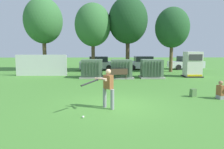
{
  "coord_description": "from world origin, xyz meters",
  "views": [
    {
      "loc": [
        -0.39,
        -9.33,
        2.65
      ],
      "look_at": [
        -0.15,
        3.5,
        1.0
      ],
      "focal_mm": 33.45,
      "sensor_mm": 36.0,
      "label": 1
    }
  ],
  "objects_px": {
    "sports_ball": "(83,117)",
    "parked_car_rightmost": "(186,63)",
    "batter": "(107,87)",
    "parked_car_right_of_center": "(142,63)",
    "transformer_mid_west": "(121,69)",
    "backpack": "(193,93)",
    "generator_enclosure": "(193,64)",
    "transformer_mid_east": "(152,69)",
    "seated_spectator": "(222,92)",
    "transformer_west": "(92,69)",
    "park_bench": "(117,73)",
    "parked_car_leftmost": "(48,64)",
    "parked_car_left_of_center": "(97,64)"
  },
  "relations": [
    {
      "from": "seated_spectator",
      "to": "park_bench",
      "type": "bearing_deg",
      "value": 127.62
    },
    {
      "from": "seated_spectator",
      "to": "backpack",
      "type": "relative_size",
      "value": 2.19
    },
    {
      "from": "transformer_mid_east",
      "to": "seated_spectator",
      "type": "relative_size",
      "value": 2.18
    },
    {
      "from": "sports_ball",
      "to": "parked_car_left_of_center",
      "type": "bearing_deg",
      "value": 91.1
    },
    {
      "from": "sports_ball",
      "to": "parked_car_left_of_center",
      "type": "height_order",
      "value": "parked_car_left_of_center"
    },
    {
      "from": "parked_car_left_of_center",
      "to": "parked_car_right_of_center",
      "type": "distance_m",
      "value": 5.51
    },
    {
      "from": "generator_enclosure",
      "to": "batter",
      "type": "xyz_separation_m",
      "value": [
        -7.74,
        -9.93,
        -0.16
      ]
    },
    {
      "from": "transformer_mid_east",
      "to": "parked_car_rightmost",
      "type": "height_order",
      "value": "same"
    },
    {
      "from": "transformer_west",
      "to": "transformer_mid_east",
      "type": "distance_m",
      "value": 5.28
    },
    {
      "from": "transformer_west",
      "to": "parked_car_rightmost",
      "type": "xyz_separation_m",
      "value": [
        11.15,
        7.32,
        -0.04
      ]
    },
    {
      "from": "parked_car_leftmost",
      "to": "parked_car_left_of_center",
      "type": "bearing_deg",
      "value": -1.85
    },
    {
      "from": "batter",
      "to": "parked_car_right_of_center",
      "type": "relative_size",
      "value": 0.41
    },
    {
      "from": "generator_enclosure",
      "to": "seated_spectator",
      "type": "xyz_separation_m",
      "value": [
        -1.79,
        -8.3,
        -0.76
      ]
    },
    {
      "from": "backpack",
      "to": "parked_car_leftmost",
      "type": "height_order",
      "value": "parked_car_leftmost"
    },
    {
      "from": "generator_enclosure",
      "to": "parked_car_right_of_center",
      "type": "height_order",
      "value": "generator_enclosure"
    },
    {
      "from": "transformer_west",
      "to": "parked_car_leftmost",
      "type": "relative_size",
      "value": 0.5
    },
    {
      "from": "batter",
      "to": "parked_car_rightmost",
      "type": "distance_m",
      "value": 19.46
    },
    {
      "from": "seated_spectator",
      "to": "backpack",
      "type": "height_order",
      "value": "seated_spectator"
    },
    {
      "from": "batter",
      "to": "backpack",
      "type": "distance_m",
      "value": 5.17
    },
    {
      "from": "batter",
      "to": "parked_car_leftmost",
      "type": "xyz_separation_m",
      "value": [
        -7.23,
        16.15,
        -0.22
      ]
    },
    {
      "from": "batter",
      "to": "transformer_west",
      "type": "bearing_deg",
      "value": 98.37
    },
    {
      "from": "backpack",
      "to": "parked_car_rightmost",
      "type": "height_order",
      "value": "parked_car_rightmost"
    },
    {
      "from": "transformer_mid_east",
      "to": "sports_ball",
      "type": "height_order",
      "value": "transformer_mid_east"
    },
    {
      "from": "park_bench",
      "to": "parked_car_left_of_center",
      "type": "bearing_deg",
      "value": 104.85
    },
    {
      "from": "generator_enclosure",
      "to": "parked_car_leftmost",
      "type": "xyz_separation_m",
      "value": [
        -14.97,
        6.23,
        -0.38
      ]
    },
    {
      "from": "backpack",
      "to": "parked_car_leftmost",
      "type": "relative_size",
      "value": 0.1
    },
    {
      "from": "transformer_mid_west",
      "to": "park_bench",
      "type": "bearing_deg",
      "value": -115.2
    },
    {
      "from": "parked_car_left_of_center",
      "to": "parked_car_right_of_center",
      "type": "bearing_deg",
      "value": 5.64
    },
    {
      "from": "transformer_mid_west",
      "to": "sports_ball",
      "type": "height_order",
      "value": "transformer_mid_west"
    },
    {
      "from": "generator_enclosure",
      "to": "park_bench",
      "type": "bearing_deg",
      "value": -167.31
    },
    {
      "from": "generator_enclosure",
      "to": "parked_car_rightmost",
      "type": "height_order",
      "value": "generator_enclosure"
    },
    {
      "from": "transformer_west",
      "to": "sports_ball",
      "type": "distance_m",
      "value": 10.8
    },
    {
      "from": "transformer_mid_east",
      "to": "parked_car_left_of_center",
      "type": "relative_size",
      "value": 0.48
    },
    {
      "from": "parked_car_left_of_center",
      "to": "parked_car_rightmost",
      "type": "xyz_separation_m",
      "value": [
        11.0,
        0.88,
        0.0
      ]
    },
    {
      "from": "batter",
      "to": "parked_car_right_of_center",
      "type": "distance_m",
      "value": 17.04
    },
    {
      "from": "sports_ball",
      "to": "generator_enclosure",
      "type": "bearing_deg",
      "value": 52.2
    },
    {
      "from": "transformer_west",
      "to": "seated_spectator",
      "type": "xyz_separation_m",
      "value": [
        7.35,
        -7.89,
        -0.41
      ]
    },
    {
      "from": "sports_ball",
      "to": "parked_car_rightmost",
      "type": "distance_m",
      "value": 21.0
    },
    {
      "from": "transformer_west",
      "to": "park_bench",
      "type": "bearing_deg",
      "value": -28.32
    },
    {
      "from": "park_bench",
      "to": "transformer_mid_east",
      "type": "bearing_deg",
      "value": 18.46
    },
    {
      "from": "transformer_mid_west",
      "to": "backpack",
      "type": "xyz_separation_m",
      "value": [
        3.46,
        -7.12,
        -0.57
      ]
    },
    {
      "from": "transformer_mid_west",
      "to": "park_bench",
      "type": "height_order",
      "value": "transformer_mid_west"
    },
    {
      "from": "transformer_west",
      "to": "transformer_mid_west",
      "type": "relative_size",
      "value": 1.0
    },
    {
      "from": "transformer_mid_west",
      "to": "backpack",
      "type": "height_order",
      "value": "transformer_mid_west"
    },
    {
      "from": "sports_ball",
      "to": "parked_car_rightmost",
      "type": "relative_size",
      "value": 0.02
    },
    {
      "from": "batter",
      "to": "backpack",
      "type": "relative_size",
      "value": 3.95
    },
    {
      "from": "transformer_mid_west",
      "to": "seated_spectator",
      "type": "height_order",
      "value": "transformer_mid_west"
    },
    {
      "from": "transformer_mid_east",
      "to": "seated_spectator",
      "type": "bearing_deg",
      "value": -75.12
    },
    {
      "from": "generator_enclosure",
      "to": "seated_spectator",
      "type": "bearing_deg",
      "value": -102.17
    },
    {
      "from": "transformer_mid_east",
      "to": "parked_car_right_of_center",
      "type": "xyz_separation_m",
      "value": [
        0.34,
        7.1,
        -0.04
      ]
    }
  ]
}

